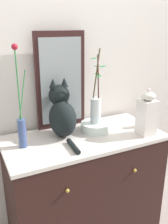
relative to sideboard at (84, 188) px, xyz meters
name	(u,v)px	position (x,y,z in m)	size (l,w,h in m)	color
wall_back	(64,65)	(0.00, 0.34, 0.88)	(4.40, 0.08, 2.60)	silver
sideboard	(84,188)	(0.00, 0.00, 0.00)	(1.11, 0.56, 0.85)	black
mirror_leaning	(61,81)	(-0.07, 0.25, 0.77)	(0.37, 0.03, 0.70)	black
cat_sitting	(62,113)	(-0.12, 0.09, 0.59)	(0.20, 0.44, 0.40)	black
vase_slim_green	(22,124)	(-0.42, 0.03, 0.58)	(0.08, 0.05, 0.64)	#3C5086
bowl_porcelain	(95,127)	(0.12, 0.05, 0.46)	(0.21, 0.21, 0.06)	silver
vase_glass_clear	(96,106)	(0.12, 0.05, 0.61)	(0.12, 0.15, 0.53)	silver
jar_lidded_porcelain	(147,114)	(0.41, -0.16, 0.57)	(0.11, 0.11, 0.33)	silver
candle_pillar	(141,121)	(0.47, -0.03, 0.47)	(0.05, 0.05, 0.11)	silver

